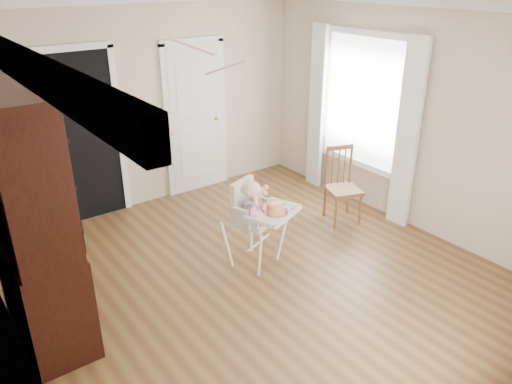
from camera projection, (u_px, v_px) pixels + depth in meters
floor at (263, 281)px, 5.18m from camera, size 5.00×5.00×0.00m
ceiling at (266, 4)px, 4.06m from camera, size 5.00×5.00×0.00m
wall_back at (147, 104)px, 6.45m from camera, size 4.50×0.00×4.50m
wall_left at (3, 228)px, 3.40m from camera, size 0.00×5.00×5.00m
wall_right at (416, 118)px, 5.84m from camera, size 0.00×5.00×5.00m
crown_molding at (265, 11)px, 4.09m from camera, size 4.50×5.00×0.12m
doorway at (81, 135)px, 6.04m from camera, size 1.06×0.05×2.22m
closet_door at (196, 120)px, 6.94m from camera, size 0.96×0.09×2.13m
window_right at (360, 110)px, 6.42m from camera, size 0.13×1.84×2.30m
high_chair at (255, 214)px, 5.25m from camera, size 0.75×0.83×0.97m
baby at (253, 201)px, 5.20m from camera, size 0.32×0.23×0.43m
cake at (276, 208)px, 5.08m from camera, size 0.25×0.25×0.12m
sippy_cup at (253, 209)px, 5.01m from camera, size 0.07×0.07×0.17m
china_cabinet at (30, 222)px, 4.02m from camera, size 0.58×1.30×2.19m
dining_chair at (342, 187)px, 6.26m from camera, size 0.50×0.50×0.95m
streamer at (191, 46)px, 4.75m from camera, size 0.29×0.42×0.15m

